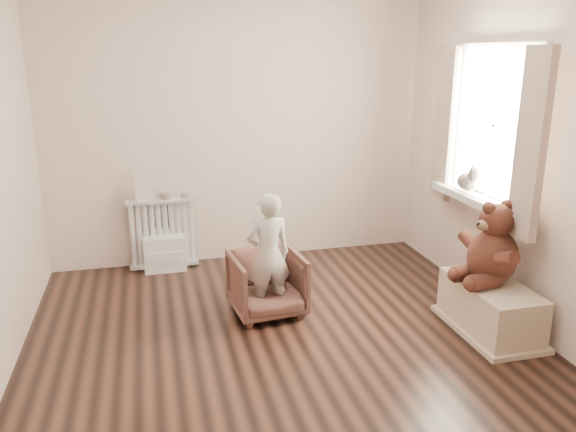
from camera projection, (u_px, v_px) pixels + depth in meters
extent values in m
cube|color=black|center=(283.00, 342.00, 4.02)|extent=(3.60, 3.60, 0.01)
cube|color=#EEE4CB|center=(238.00, 128.00, 5.32)|extent=(3.60, 0.02, 2.60)
cube|color=#EEE4CB|center=(403.00, 258.00, 1.98)|extent=(3.60, 0.02, 2.60)
cube|color=#EEE4CB|center=(523.00, 151.00, 4.07)|extent=(0.02, 3.60, 2.60)
cube|color=white|center=(496.00, 126.00, 4.30)|extent=(0.03, 0.90, 1.10)
cube|color=silver|center=(478.00, 199.00, 4.44)|extent=(0.22, 1.10, 0.06)
cube|color=beige|center=(531.00, 146.00, 3.76)|extent=(0.06, 0.26, 1.30)
cube|color=beige|center=(445.00, 125.00, 4.82)|extent=(0.06, 0.26, 1.30)
cube|color=silver|center=(162.00, 229.00, 5.29)|extent=(0.64, 0.12, 0.68)
cube|color=beige|center=(144.00, 186.00, 5.14)|extent=(0.17, 0.01, 0.28)
cylinder|color=#A59E8C|center=(166.00, 196.00, 5.21)|extent=(0.10, 0.10, 0.06)
cylinder|color=#A59E8C|center=(185.00, 195.00, 5.26)|extent=(0.09, 0.09, 0.05)
cube|color=silver|center=(164.00, 241.00, 5.30)|extent=(0.39, 0.28, 0.61)
imported|color=brown|center=(267.00, 284.00, 4.39)|extent=(0.58, 0.60, 0.50)
imported|color=beige|center=(268.00, 255.00, 4.27)|extent=(0.38, 0.27, 0.97)
cube|color=beige|center=(490.00, 306.00, 4.12)|extent=(0.42, 0.79, 0.37)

